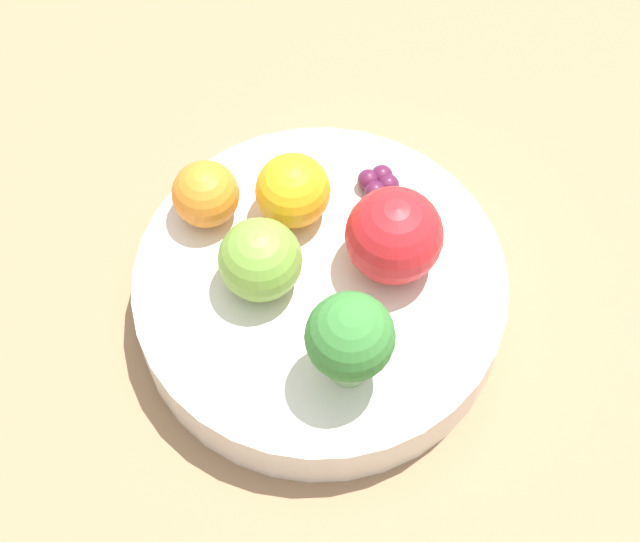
{
  "coord_description": "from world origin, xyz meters",
  "views": [
    {
      "loc": [
        -0.08,
        0.3,
        0.62
      ],
      "look_at": [
        0.0,
        0.0,
        0.07
      ],
      "focal_mm": 60.0,
      "sensor_mm": 36.0,
      "label": 1
    }
  ],
  "objects_px": {
    "orange_back": "(206,194)",
    "grape_cluster": "(378,183)",
    "orange_front": "(293,191)",
    "bowl": "(320,295)",
    "broccoli": "(350,339)",
    "apple_green": "(394,236)",
    "apple_red": "(260,260)"
  },
  "relations": [
    {
      "from": "apple_red",
      "to": "orange_front",
      "type": "distance_m",
      "value": 0.05
    },
    {
      "from": "grape_cluster",
      "to": "apple_green",
      "type": "bearing_deg",
      "value": 111.92
    },
    {
      "from": "bowl",
      "to": "apple_red",
      "type": "distance_m",
      "value": 0.06
    },
    {
      "from": "apple_red",
      "to": "grape_cluster",
      "type": "relative_size",
      "value": 1.84
    },
    {
      "from": "orange_back",
      "to": "grape_cluster",
      "type": "relative_size",
      "value": 1.54
    },
    {
      "from": "apple_green",
      "to": "grape_cluster",
      "type": "height_order",
      "value": "apple_green"
    },
    {
      "from": "bowl",
      "to": "apple_green",
      "type": "xyz_separation_m",
      "value": [
        -0.04,
        -0.02,
        0.05
      ]
    },
    {
      "from": "apple_red",
      "to": "orange_back",
      "type": "relative_size",
      "value": 1.2
    },
    {
      "from": "orange_front",
      "to": "apple_green",
      "type": "bearing_deg",
      "value": 163.66
    },
    {
      "from": "orange_back",
      "to": "grape_cluster",
      "type": "distance_m",
      "value": 0.11
    },
    {
      "from": "bowl",
      "to": "grape_cluster",
      "type": "distance_m",
      "value": 0.08
    },
    {
      "from": "orange_front",
      "to": "bowl",
      "type": "bearing_deg",
      "value": 123.12
    },
    {
      "from": "apple_red",
      "to": "grape_cluster",
      "type": "height_order",
      "value": "apple_red"
    },
    {
      "from": "apple_red",
      "to": "apple_green",
      "type": "height_order",
      "value": "apple_green"
    },
    {
      "from": "bowl",
      "to": "broccoli",
      "type": "height_order",
      "value": "broccoli"
    },
    {
      "from": "broccoli",
      "to": "apple_green",
      "type": "bearing_deg",
      "value": -96.02
    },
    {
      "from": "broccoli",
      "to": "bowl",
      "type": "bearing_deg",
      "value": -60.43
    },
    {
      "from": "apple_red",
      "to": "orange_front",
      "type": "xyz_separation_m",
      "value": [
        -0.01,
        -0.05,
        -0.0
      ]
    },
    {
      "from": "bowl",
      "to": "broccoli",
      "type": "relative_size",
      "value": 3.29
    },
    {
      "from": "bowl",
      "to": "broccoli",
      "type": "bearing_deg",
      "value": 119.57
    },
    {
      "from": "orange_front",
      "to": "grape_cluster",
      "type": "relative_size",
      "value": 1.71
    },
    {
      "from": "orange_back",
      "to": "grape_cluster",
      "type": "xyz_separation_m",
      "value": [
        -0.1,
        -0.04,
        -0.01
      ]
    },
    {
      "from": "bowl",
      "to": "grape_cluster",
      "type": "bearing_deg",
      "value": -105.02
    },
    {
      "from": "apple_green",
      "to": "orange_front",
      "type": "height_order",
      "value": "apple_green"
    },
    {
      "from": "apple_red",
      "to": "grape_cluster",
      "type": "distance_m",
      "value": 0.1
    },
    {
      "from": "apple_green",
      "to": "grape_cluster",
      "type": "xyz_separation_m",
      "value": [
        0.02,
        -0.05,
        -0.02
      ]
    },
    {
      "from": "apple_green",
      "to": "orange_back",
      "type": "xyz_separation_m",
      "value": [
        0.12,
        -0.01,
        -0.01
      ]
    },
    {
      "from": "broccoli",
      "to": "grape_cluster",
      "type": "xyz_separation_m",
      "value": [
        0.01,
        -0.12,
        -0.03
      ]
    },
    {
      "from": "broccoli",
      "to": "apple_green",
      "type": "xyz_separation_m",
      "value": [
        -0.01,
        -0.08,
        -0.01
      ]
    },
    {
      "from": "apple_green",
      "to": "broccoli",
      "type": "bearing_deg",
      "value": 83.98
    },
    {
      "from": "apple_green",
      "to": "apple_red",
      "type": "bearing_deg",
      "value": 24.51
    },
    {
      "from": "broccoli",
      "to": "grape_cluster",
      "type": "relative_size",
      "value": 2.56
    }
  ]
}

